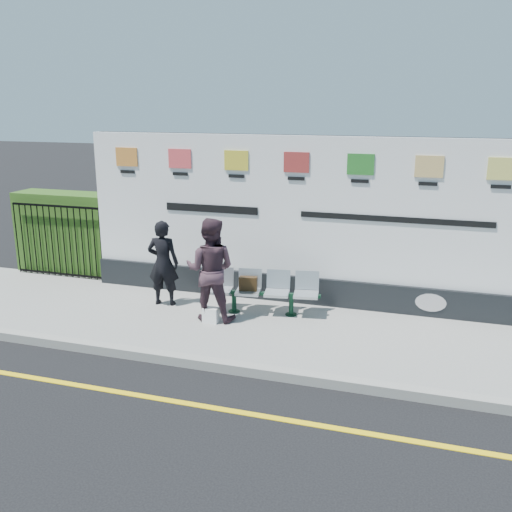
{
  "coord_description": "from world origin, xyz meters",
  "views": [
    {
      "loc": [
        2.8,
        -5.89,
        3.69
      ],
      "look_at": [
        0.12,
        2.66,
        1.25
      ],
      "focal_mm": 40.0,
      "sensor_mm": 36.0,
      "label": 1
    }
  ],
  "objects": [
    {
      "name": "billboard",
      "position": [
        0.5,
        3.85,
        1.42
      ],
      "size": [
        8.0,
        0.3,
        3.0
      ],
      "color": "black",
      "rests_on": "pavement"
    },
    {
      "name": "handbag_brown",
      "position": [
        -0.13,
        2.99,
        0.65
      ],
      "size": [
        0.33,
        0.18,
        0.24
      ],
      "primitive_type": "cube",
      "rotation": [
        0.0,
        0.0,
        0.17
      ],
      "color": "black",
      "rests_on": "bench"
    },
    {
      "name": "hedge",
      "position": [
        -4.58,
        4.3,
        0.97
      ],
      "size": [
        2.35,
        0.7,
        1.7
      ],
      "primitive_type": "cube",
      "color": "#2E5419",
      "rests_on": "pavement"
    },
    {
      "name": "woman_right",
      "position": [
        -0.63,
        2.51,
        0.99
      ],
      "size": [
        0.92,
        0.75,
        1.75
      ],
      "primitive_type": "imported",
      "rotation": [
        0.0,
        0.0,
        3.26
      ],
      "color": "#3C272F",
      "rests_on": "pavement"
    },
    {
      "name": "bench",
      "position": [
        0.12,
        3.03,
        0.32
      ],
      "size": [
        1.97,
        0.79,
        0.41
      ],
      "primitive_type": null,
      "rotation": [
        0.0,
        0.0,
        0.15
      ],
      "color": "#B4BABD",
      "rests_on": "pavement"
    },
    {
      "name": "ground",
      "position": [
        0.0,
        0.0,
        0.0
      ],
      "size": [
        80.0,
        80.0,
        0.0
      ],
      "primitive_type": "plane",
      "color": "black"
    },
    {
      "name": "yellow_line",
      "position": [
        0.0,
        0.0,
        0.0
      ],
      "size": [
        14.0,
        0.1,
        0.01
      ],
      "primitive_type": "cube",
      "color": "yellow",
      "rests_on": "ground"
    },
    {
      "name": "carrier_bag_white",
      "position": [
        -0.58,
        2.37,
        0.25
      ],
      "size": [
        0.26,
        0.15,
        0.26
      ],
      "primitive_type": "cube",
      "color": "white",
      "rests_on": "pavement"
    },
    {
      "name": "railing",
      "position": [
        -4.58,
        3.85,
        0.89
      ],
      "size": [
        2.05,
        0.06,
        1.54
      ],
      "primitive_type": null,
      "color": "black",
      "rests_on": "pavement"
    },
    {
      "name": "woman_left",
      "position": [
        -1.72,
        2.95,
        0.9
      ],
      "size": [
        0.61,
        0.44,
        1.55
      ],
      "primitive_type": "imported",
      "rotation": [
        0.0,
        0.0,
        3.27
      ],
      "color": "black",
      "rests_on": "pavement"
    },
    {
      "name": "kerb",
      "position": [
        0.0,
        1.0,
        0.07
      ],
      "size": [
        14.0,
        0.18,
        0.14
      ],
      "primitive_type": "cube",
      "color": "gray",
      "rests_on": "ground"
    },
    {
      "name": "pavement",
      "position": [
        0.0,
        2.5,
        0.06
      ],
      "size": [
        14.0,
        3.0,
        0.12
      ],
      "primitive_type": "cube",
      "color": "gray",
      "rests_on": "ground"
    }
  ]
}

